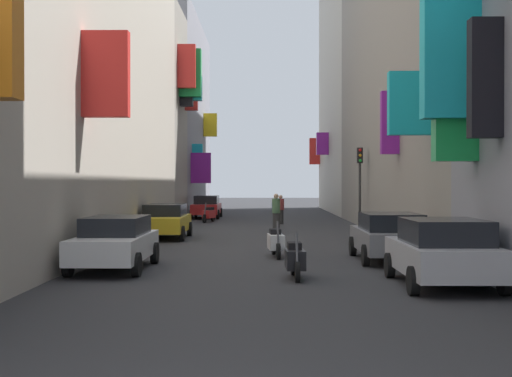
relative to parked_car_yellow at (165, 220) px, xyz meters
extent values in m
plane|color=#2D2D30|center=(4.06, 5.70, -0.74)|extent=(140.00, 140.00, 0.00)
cube|color=red|center=(-0.30, -9.37, 4.52)|extent=(1.28, 0.39, 2.36)
cube|color=gray|center=(-3.94, 13.80, 5.64)|extent=(6.00, 6.51, 12.76)
cube|color=green|center=(-0.30, 12.68, 7.98)|extent=(1.29, 0.55, 2.80)
cube|color=red|center=(-0.42, 11.94, 8.25)|extent=(1.04, 0.38, 2.51)
cube|color=#19B2BF|center=(-0.30, 13.23, 7.14)|extent=(1.29, 0.55, 1.44)
cube|color=red|center=(-0.55, 15.88, 6.83)|extent=(0.78, 0.61, 1.42)
cube|color=black|center=(-0.56, 13.10, 7.03)|extent=(0.77, 0.60, 1.93)
cube|color=gray|center=(-3.94, 26.38, 6.64)|extent=(6.00, 18.65, 14.78)
cube|color=purple|center=(-0.26, 19.21, 2.53)|extent=(1.36, 0.36, 2.06)
cube|color=#19B2BF|center=(-0.58, 20.13, 3.51)|extent=(0.72, 0.38, 1.41)
cube|color=yellow|center=(-0.40, 29.40, 6.28)|extent=(1.09, 0.64, 1.88)
cube|color=black|center=(8.72, -13.79, 3.74)|extent=(0.67, 0.40, 2.51)
cube|color=green|center=(8.56, -12.06, 3.04)|extent=(1.01, 0.49, 1.99)
cube|color=#19B2BF|center=(8.40, -12.20, 4.61)|extent=(1.31, 0.54, 3.15)
cube|color=gray|center=(12.06, 3.50, 6.47)|extent=(6.00, 26.69, 14.43)
cube|color=#19B2BF|center=(8.37, -8.08, 3.85)|extent=(1.37, 0.40, 1.84)
cube|color=purple|center=(8.73, -2.47, 3.77)|extent=(0.66, 0.39, 2.33)
cube|color=#BCB29E|center=(12.06, 26.27, 9.02)|extent=(6.00, 18.86, 19.52)
cube|color=purple|center=(8.59, 26.22, 4.56)|extent=(0.93, 0.60, 1.72)
cube|color=red|center=(8.60, 34.82, 4.35)|extent=(0.92, 0.65, 2.35)
cube|color=gold|center=(0.00, -0.06, -0.13)|extent=(1.74, 4.21, 0.62)
cube|color=black|center=(0.00, 0.15, 0.42)|extent=(1.53, 2.36, 0.48)
cylinder|color=black|center=(0.87, -1.44, -0.44)|extent=(0.18, 0.60, 0.60)
cylinder|color=black|center=(-0.87, -1.44, -0.44)|extent=(0.18, 0.60, 0.60)
cylinder|color=black|center=(0.87, 1.33, -0.44)|extent=(0.18, 0.60, 0.60)
cylinder|color=black|center=(-0.87, 1.33, -0.44)|extent=(0.18, 0.60, 0.60)
cube|color=#B21E1E|center=(0.36, 16.31, -0.14)|extent=(1.66, 4.41, 0.61)
cube|color=black|center=(0.36, 16.53, 0.44)|extent=(1.46, 2.47, 0.53)
cylinder|color=black|center=(1.19, 14.86, -0.44)|extent=(0.18, 0.60, 0.60)
cylinder|color=black|center=(-0.47, 14.86, -0.44)|extent=(0.18, 0.60, 0.60)
cylinder|color=black|center=(1.19, 17.77, -0.44)|extent=(0.18, 0.60, 0.60)
cylinder|color=black|center=(-0.47, 17.77, -0.44)|extent=(0.18, 0.60, 0.60)
cube|color=slate|center=(7.72, -8.10, -0.14)|extent=(1.79, 4.24, 0.61)
cube|color=black|center=(7.72, -8.32, 0.41)|extent=(1.57, 2.37, 0.49)
cylinder|color=black|center=(6.83, -6.70, -0.44)|extent=(0.18, 0.60, 0.60)
cylinder|color=black|center=(8.62, -6.70, -0.44)|extent=(0.18, 0.60, 0.60)
cylinder|color=black|center=(6.83, -9.50, -0.44)|extent=(0.18, 0.60, 0.60)
cylinder|color=black|center=(8.62, -9.50, -0.44)|extent=(0.18, 0.60, 0.60)
cube|color=white|center=(0.14, -10.34, -0.14)|extent=(1.66, 4.28, 0.61)
cube|color=black|center=(0.14, -10.12, 0.41)|extent=(1.46, 2.40, 0.48)
cylinder|color=black|center=(0.97, -11.75, -0.44)|extent=(0.18, 0.60, 0.60)
cylinder|color=black|center=(-0.69, -11.75, -0.44)|extent=(0.18, 0.60, 0.60)
cylinder|color=black|center=(0.97, -8.92, -0.44)|extent=(0.18, 0.60, 0.60)
cylinder|color=black|center=(-0.69, -8.92, -0.44)|extent=(0.18, 0.60, 0.60)
cube|color=#B7B7BC|center=(8.00, -13.12, -0.12)|extent=(1.84, 4.04, 0.65)
cube|color=black|center=(8.00, -13.33, 0.48)|extent=(1.62, 2.26, 0.54)
cylinder|color=black|center=(7.08, -11.79, -0.44)|extent=(0.18, 0.60, 0.60)
cylinder|color=black|center=(8.92, -11.79, -0.44)|extent=(0.18, 0.60, 0.60)
cylinder|color=black|center=(7.08, -14.46, -0.44)|extent=(0.18, 0.60, 0.60)
cylinder|color=black|center=(8.92, -14.46, -0.44)|extent=(0.18, 0.60, 0.60)
cube|color=red|center=(0.87, 11.71, -0.28)|extent=(0.73, 1.25, 0.45)
cube|color=black|center=(0.93, 11.93, 0.03)|extent=(0.45, 0.62, 0.16)
cylinder|color=#4C4C51|center=(0.72, 11.14, 0.05)|extent=(0.13, 0.28, 0.68)
cylinder|color=black|center=(0.68, 11.00, -0.50)|extent=(0.22, 0.49, 0.48)
cylinder|color=black|center=(1.06, 12.43, -0.50)|extent=(0.22, 0.49, 0.48)
cube|color=black|center=(4.80, -11.98, -0.28)|extent=(0.48, 1.08, 0.45)
cube|color=black|center=(4.79, -11.78, 0.03)|extent=(0.34, 0.57, 0.16)
cylinder|color=#4C4C51|center=(4.81, -12.52, 0.05)|extent=(0.07, 0.28, 0.68)
cylinder|color=black|center=(4.82, -12.65, -0.50)|extent=(0.12, 0.48, 0.48)
cylinder|color=black|center=(4.77, -11.31, -0.50)|extent=(0.12, 0.48, 0.48)
cube|color=silver|center=(4.42, -7.11, -0.28)|extent=(0.54, 1.17, 0.45)
cube|color=black|center=(4.40, -6.90, 0.03)|extent=(0.37, 0.59, 0.16)
cylinder|color=#4C4C51|center=(4.47, -7.68, 0.05)|extent=(0.08, 0.28, 0.68)
cylinder|color=black|center=(4.48, -7.82, -0.50)|extent=(0.14, 0.49, 0.48)
cylinder|color=black|center=(4.36, -6.41, -0.50)|extent=(0.14, 0.49, 0.48)
cube|color=#2D4CAD|center=(5.01, 26.46, -0.28)|extent=(0.71, 1.22, 0.45)
cube|color=black|center=(5.06, 26.25, 0.03)|extent=(0.45, 0.62, 0.16)
cylinder|color=#4C4C51|center=(4.87, 27.01, 0.05)|extent=(0.12, 0.28, 0.68)
cylinder|color=black|center=(4.84, 27.15, -0.50)|extent=(0.21, 0.49, 0.48)
cylinder|color=black|center=(5.19, 25.76, -0.50)|extent=(0.21, 0.49, 0.48)
cylinder|color=#282828|center=(4.96, 9.97, -0.36)|extent=(0.38, 0.38, 0.77)
cylinder|color=maroon|center=(4.96, 9.97, 0.34)|extent=(0.45, 0.45, 0.61)
sphere|color=tan|center=(4.96, 9.97, 0.75)|extent=(0.21, 0.21, 0.21)
cylinder|color=#2E2E2E|center=(4.62, 4.17, -0.32)|extent=(0.44, 0.44, 0.86)
cylinder|color=#4C724C|center=(4.62, 4.17, 0.45)|extent=(0.52, 0.52, 0.68)
sphere|color=tan|center=(4.62, 4.17, 0.90)|extent=(0.23, 0.23, 0.23)
cylinder|color=#2D2D2D|center=(8.64, 5.09, 0.86)|extent=(0.12, 0.12, 3.21)
cube|color=black|center=(8.64, 5.09, 2.84)|extent=(0.26, 0.26, 0.75)
sphere|color=red|center=(8.64, 4.95, 3.09)|extent=(0.14, 0.14, 0.14)
sphere|color=orange|center=(8.64, 4.95, 2.84)|extent=(0.14, 0.14, 0.14)
sphere|color=green|center=(8.64, 4.95, 2.59)|extent=(0.14, 0.14, 0.14)
camera|label=1|loc=(4.06, -28.72, 1.55)|focal=49.49mm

